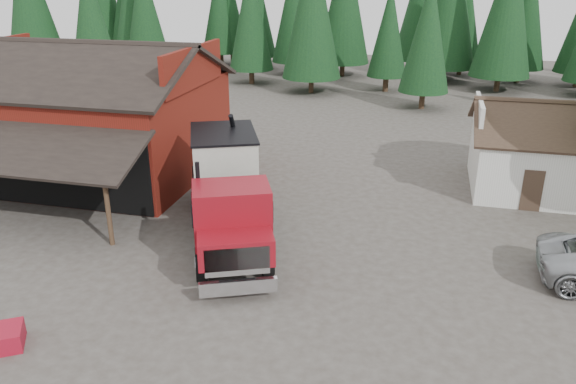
# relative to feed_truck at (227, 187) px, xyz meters

# --- Properties ---
(ground) EXTENTS (120.00, 120.00, 0.00)m
(ground) POSITION_rel_feed_truck_xyz_m (1.20, -4.03, -2.20)
(ground) COLOR #403A33
(ground) RESTS_ON ground
(red_barn) EXTENTS (12.80, 13.63, 7.18)m
(red_barn) POSITION_rel_feed_truck_xyz_m (-9.80, 5.87, 0.49)
(red_barn) COLOR maroon
(red_barn) RESTS_ON ground
(farmhouse) EXTENTS (8.60, 6.42, 4.65)m
(farmhouse) POSITION_rel_feed_truck_xyz_m (14.20, 8.96, -0.53)
(farmhouse) COLOR silver
(farmhouse) RESTS_ON ground
(conifer_backdrop) EXTENTS (76.00, 16.00, 16.00)m
(conifer_backdrop) POSITION_rel_feed_truck_xyz_m (1.20, 37.97, -2.20)
(conifer_backdrop) COLOR black
(conifer_backdrop) RESTS_ON ground
(near_pine_a) EXTENTS (4.40, 4.40, 11.40)m
(near_pine_a) POSITION_rel_feed_truck_xyz_m (-20.80, 23.97, 4.19)
(near_pine_a) COLOR #382619
(near_pine_a) RESTS_ON ground
(near_pine_b) EXTENTS (3.96, 3.96, 10.40)m
(near_pine_b) POSITION_rel_feed_truck_xyz_m (7.20, 25.97, 3.69)
(near_pine_b) COLOR #382619
(near_pine_b) RESTS_ON ground
(near_pine_d) EXTENTS (5.28, 5.28, 13.40)m
(near_pine_d) POSITION_rel_feed_truck_xyz_m (-2.80, 29.97, 5.19)
(near_pine_d) COLOR #382619
(near_pine_d) RESTS_ON ground
(feed_truck) EXTENTS (6.66, 10.68, 4.71)m
(feed_truck) POSITION_rel_feed_truck_xyz_m (0.00, 0.00, 0.00)
(feed_truck) COLOR black
(feed_truck) RESTS_ON ground
(equip_box) EXTENTS (1.18, 1.30, 0.60)m
(equip_box) POSITION_rel_feed_truck_xyz_m (-3.82, -8.64, -1.90)
(equip_box) COLOR maroon
(equip_box) RESTS_ON ground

